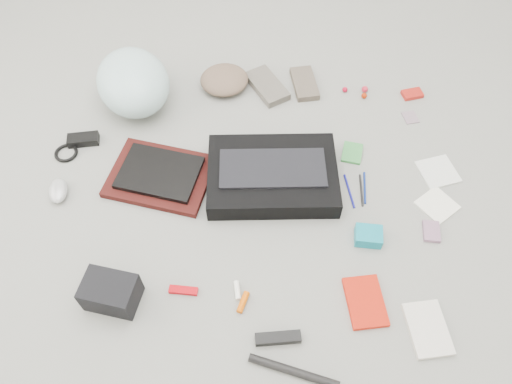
{
  "coord_description": "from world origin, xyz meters",
  "views": [
    {
      "loc": [
        0.02,
        -1.04,
        1.57
      ],
      "look_at": [
        0.0,
        0.0,
        0.05
      ],
      "focal_mm": 35.0,
      "sensor_mm": 36.0,
      "label": 1
    }
  ],
  "objects_px": {
    "laptop": "(159,173)",
    "camera_bag": "(111,292)",
    "messenger_bag": "(272,175)",
    "accordion_wallet": "(368,236)",
    "bike_helmet": "(133,82)",
    "book_red": "(365,302)"
  },
  "relations": [
    {
      "from": "laptop",
      "to": "bike_helmet",
      "type": "relative_size",
      "value": 0.8
    },
    {
      "from": "messenger_bag",
      "to": "book_red",
      "type": "bearing_deg",
      "value": -59.95
    },
    {
      "from": "laptop",
      "to": "camera_bag",
      "type": "height_order",
      "value": "camera_bag"
    },
    {
      "from": "laptop",
      "to": "accordion_wallet",
      "type": "relative_size",
      "value": 3.16
    },
    {
      "from": "messenger_bag",
      "to": "accordion_wallet",
      "type": "relative_size",
      "value": 5.18
    },
    {
      "from": "laptop",
      "to": "bike_helmet",
      "type": "bearing_deg",
      "value": 123.36
    },
    {
      "from": "laptop",
      "to": "bike_helmet",
      "type": "distance_m",
      "value": 0.44
    },
    {
      "from": "accordion_wallet",
      "to": "bike_helmet",
      "type": "bearing_deg",
      "value": 149.62
    },
    {
      "from": "bike_helmet",
      "to": "accordion_wallet",
      "type": "bearing_deg",
      "value": -58.95
    },
    {
      "from": "camera_bag",
      "to": "messenger_bag",
      "type": "bearing_deg",
      "value": 54.9
    },
    {
      "from": "bike_helmet",
      "to": "camera_bag",
      "type": "xyz_separation_m",
      "value": [
        0.06,
        -0.91,
        -0.06
      ]
    },
    {
      "from": "bike_helmet",
      "to": "book_red",
      "type": "height_order",
      "value": "bike_helmet"
    },
    {
      "from": "laptop",
      "to": "accordion_wallet",
      "type": "xyz_separation_m",
      "value": [
        0.77,
        -0.26,
        -0.01
      ]
    },
    {
      "from": "messenger_bag",
      "to": "bike_helmet",
      "type": "xyz_separation_m",
      "value": [
        -0.58,
        0.42,
        0.07
      ]
    },
    {
      "from": "messenger_bag",
      "to": "camera_bag",
      "type": "height_order",
      "value": "camera_bag"
    },
    {
      "from": "bike_helmet",
      "to": "accordion_wallet",
      "type": "distance_m",
      "value": 1.14
    },
    {
      "from": "messenger_bag",
      "to": "laptop",
      "type": "distance_m",
      "value": 0.43
    },
    {
      "from": "camera_bag",
      "to": "accordion_wallet",
      "type": "relative_size",
      "value": 1.81
    },
    {
      "from": "messenger_bag",
      "to": "laptop",
      "type": "height_order",
      "value": "messenger_bag"
    },
    {
      "from": "laptop",
      "to": "bike_helmet",
      "type": "xyz_separation_m",
      "value": [
        -0.15,
        0.41,
        0.08
      ]
    },
    {
      "from": "messenger_bag",
      "to": "book_red",
      "type": "distance_m",
      "value": 0.58
    },
    {
      "from": "laptop",
      "to": "messenger_bag",
      "type": "bearing_deg",
      "value": 12.05
    }
  ]
}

